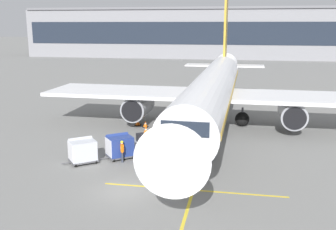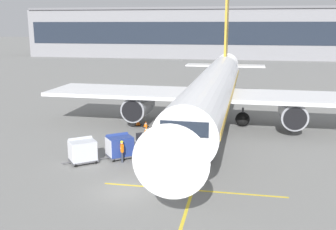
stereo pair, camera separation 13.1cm
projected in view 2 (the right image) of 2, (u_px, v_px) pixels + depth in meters
name	position (u px, v px, depth m)	size (l,w,h in m)	color
ground_plane	(126.00, 191.00, 25.39)	(600.00, 600.00, 0.00)	slate
parked_airplane	(214.00, 90.00, 40.29)	(35.17, 45.79, 15.39)	white
belt_loader	(155.00, 139.00, 33.83)	(5.08, 4.30, 2.66)	#A3A8B2
baggage_cart_lead	(119.00, 146.00, 31.44)	(2.63, 2.50, 1.91)	#515156
baggage_cart_second	(82.00, 150.00, 30.35)	(2.63, 2.50, 1.91)	#515156
ground_crew_by_loader	(122.00, 150.00, 30.44)	(0.37, 0.53, 1.74)	#333847
ground_crew_by_carts	(163.00, 142.00, 32.40)	(0.28, 0.57, 1.74)	black
ground_crew_marshaller	(139.00, 150.00, 30.41)	(0.42, 0.48, 1.74)	#514C42
safety_cone_engine_keepout	(146.00, 124.00, 41.05)	(0.57, 0.57, 0.65)	black
safety_cone_wingtip	(138.00, 122.00, 41.76)	(0.65, 0.65, 0.73)	black
safety_cone_nose_mark	(146.00, 130.00, 38.58)	(0.64, 0.64, 0.73)	black
apron_guidance_line_lead_in	(212.00, 129.00, 40.42)	(0.20, 110.00, 0.01)	yellow
apron_guidance_line_stop_bar	(193.00, 190.00, 25.44)	(12.00, 0.20, 0.01)	yellow
terminal_building	(217.00, 33.00, 126.40)	(122.24, 17.57, 15.74)	gray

